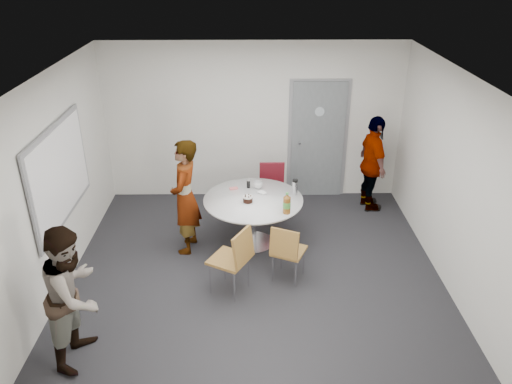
{
  "coord_description": "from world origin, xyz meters",
  "views": [
    {
      "loc": [
        -0.06,
        -5.57,
        4.02
      ],
      "look_at": [
        0.01,
        0.25,
        1.15
      ],
      "focal_mm": 35.0,
      "sensor_mm": 36.0,
      "label": 1
    }
  ],
  "objects_px": {
    "whiteboard": "(60,173)",
    "person_left": "(74,294)",
    "door": "(318,140)",
    "person_main": "(185,197)",
    "table": "(255,205)",
    "chair_near_left": "(235,255)",
    "chair_near_right": "(287,249)",
    "person_right": "(373,164)",
    "chair_far": "(272,184)"
  },
  "relations": [
    {
      "from": "whiteboard",
      "to": "person_right",
      "type": "bearing_deg",
      "value": 21.55
    },
    {
      "from": "door",
      "to": "person_main",
      "type": "distance_m",
      "value": 2.74
    },
    {
      "from": "door",
      "to": "person_left",
      "type": "xyz_separation_m",
      "value": [
        -2.99,
        -3.89,
        -0.23
      ]
    },
    {
      "from": "chair_near_left",
      "to": "person_right",
      "type": "xyz_separation_m",
      "value": [
        2.2,
        2.29,
        0.24
      ]
    },
    {
      "from": "table",
      "to": "chair_far",
      "type": "height_order",
      "value": "table"
    },
    {
      "from": "table",
      "to": "chair_far",
      "type": "bearing_deg",
      "value": 73.02
    },
    {
      "from": "chair_near_left",
      "to": "person_main",
      "type": "xyz_separation_m",
      "value": [
        -0.73,
        1.06,
        0.28
      ]
    },
    {
      "from": "chair_far",
      "to": "person_right",
      "type": "bearing_deg",
      "value": -173.59
    },
    {
      "from": "chair_near_right",
      "to": "person_main",
      "type": "distance_m",
      "value": 1.65
    },
    {
      "from": "whiteboard",
      "to": "person_main",
      "type": "height_order",
      "value": "whiteboard"
    },
    {
      "from": "person_left",
      "to": "person_right",
      "type": "distance_m",
      "value": 5.09
    },
    {
      "from": "whiteboard",
      "to": "person_main",
      "type": "bearing_deg",
      "value": 18.83
    },
    {
      "from": "table",
      "to": "chair_near_left",
      "type": "relative_size",
      "value": 1.55
    },
    {
      "from": "whiteboard",
      "to": "table",
      "type": "distance_m",
      "value": 2.67
    },
    {
      "from": "person_left",
      "to": "person_right",
      "type": "xyz_separation_m",
      "value": [
        3.84,
        3.35,
        0.01
      ]
    },
    {
      "from": "door",
      "to": "chair_near_left",
      "type": "relative_size",
      "value": 2.29
    },
    {
      "from": "chair_near_left",
      "to": "person_left",
      "type": "distance_m",
      "value": 1.96
    },
    {
      "from": "door",
      "to": "person_left",
      "type": "relative_size",
      "value": 1.33
    },
    {
      "from": "chair_far",
      "to": "person_right",
      "type": "height_order",
      "value": "person_right"
    },
    {
      "from": "door",
      "to": "table",
      "type": "distance_m",
      "value": 2.02
    },
    {
      "from": "table",
      "to": "chair_near_left",
      "type": "xyz_separation_m",
      "value": [
        -0.26,
        -1.17,
        -0.08
      ]
    },
    {
      "from": "door",
      "to": "table",
      "type": "bearing_deg",
      "value": -123.27
    },
    {
      "from": "chair_near_left",
      "to": "person_right",
      "type": "height_order",
      "value": "person_right"
    },
    {
      "from": "whiteboard",
      "to": "person_main",
      "type": "relative_size",
      "value": 1.12
    },
    {
      "from": "table",
      "to": "person_main",
      "type": "distance_m",
      "value": 1.02
    },
    {
      "from": "person_main",
      "to": "person_left",
      "type": "relative_size",
      "value": 1.06
    },
    {
      "from": "person_right",
      "to": "door",
      "type": "bearing_deg",
      "value": 50.27
    },
    {
      "from": "whiteboard",
      "to": "chair_near_right",
      "type": "distance_m",
      "value": 3.04
    },
    {
      "from": "chair_near_right",
      "to": "person_right",
      "type": "height_order",
      "value": "person_right"
    },
    {
      "from": "chair_near_left",
      "to": "person_left",
      "type": "xyz_separation_m",
      "value": [
        -1.63,
        -1.05,
        0.23
      ]
    },
    {
      "from": "chair_near_right",
      "to": "chair_near_left",
      "type": "bearing_deg",
      "value": -136.36
    },
    {
      "from": "table",
      "to": "person_main",
      "type": "bearing_deg",
      "value": -173.24
    },
    {
      "from": "chair_near_right",
      "to": "person_right",
      "type": "bearing_deg",
      "value": 77.45
    },
    {
      "from": "chair_near_left",
      "to": "person_left",
      "type": "relative_size",
      "value": 0.58
    },
    {
      "from": "door",
      "to": "whiteboard",
      "type": "height_order",
      "value": "door"
    },
    {
      "from": "chair_near_left",
      "to": "chair_far",
      "type": "distance_m",
      "value": 2.17
    },
    {
      "from": "door",
      "to": "table",
      "type": "height_order",
      "value": "door"
    },
    {
      "from": "chair_near_right",
      "to": "person_left",
      "type": "xyz_separation_m",
      "value": [
        -2.3,
        -1.28,
        0.29
      ]
    },
    {
      "from": "chair_near_right",
      "to": "person_main",
      "type": "relative_size",
      "value": 0.49
    },
    {
      "from": "chair_near_right",
      "to": "person_right",
      "type": "xyz_separation_m",
      "value": [
        1.54,
        2.06,
        0.3
      ]
    },
    {
      "from": "table",
      "to": "person_right",
      "type": "height_order",
      "value": "person_right"
    },
    {
      "from": "chair_near_right",
      "to": "door",
      "type": "bearing_deg",
      "value": 99.36
    },
    {
      "from": "chair_near_left",
      "to": "person_main",
      "type": "distance_m",
      "value": 1.31
    },
    {
      "from": "chair_far",
      "to": "person_left",
      "type": "xyz_separation_m",
      "value": [
        -2.18,
        -3.15,
        0.25
      ]
    },
    {
      "from": "person_right",
      "to": "whiteboard",
      "type": "bearing_deg",
      "value": 104.25
    },
    {
      "from": "whiteboard",
      "to": "person_left",
      "type": "bearing_deg",
      "value": -70.37
    },
    {
      "from": "table",
      "to": "chair_far",
      "type": "distance_m",
      "value": 0.97
    },
    {
      "from": "person_main",
      "to": "person_right",
      "type": "height_order",
      "value": "person_main"
    },
    {
      "from": "table",
      "to": "person_right",
      "type": "bearing_deg",
      "value": 29.99
    },
    {
      "from": "chair_near_left",
      "to": "person_right",
      "type": "distance_m",
      "value": 3.19
    }
  ]
}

